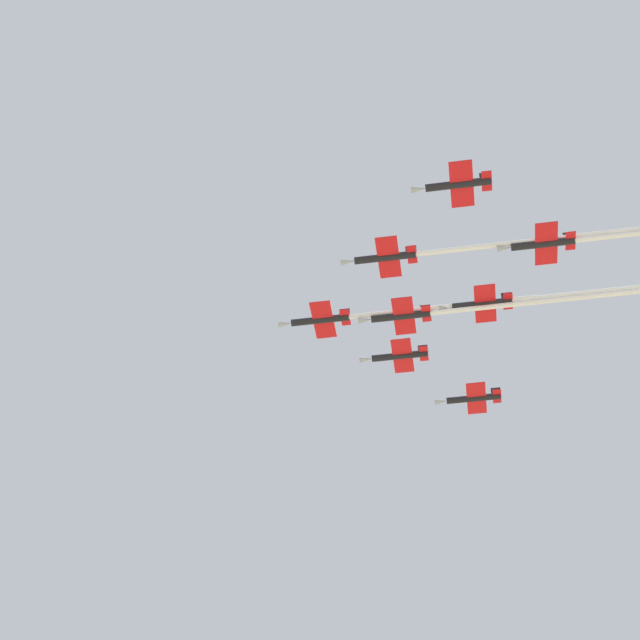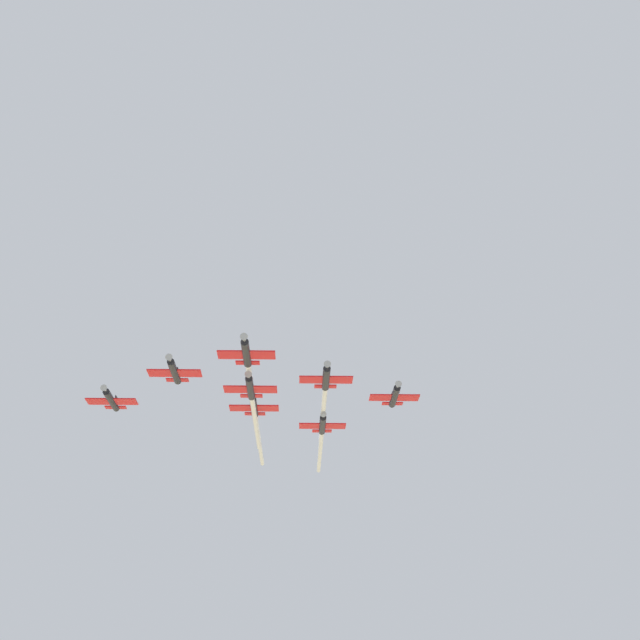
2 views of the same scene
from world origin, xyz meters
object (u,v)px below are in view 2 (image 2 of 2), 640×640
object	(u,v)px
jet_port_trail	(257,426)
jet_port_inner	(324,399)
jet_port_outer	(253,407)
jet_starboard_outer	(395,396)
jet_starboard_inner	(174,371)
jet_lead	(249,374)
jet_center_rear	(111,400)
jet_starboard_trail	(321,439)

from	to	relation	value
jet_port_trail	jet_port_inner	bearing A→B (deg)	127.76
jet_port_outer	jet_starboard_outer	size ratio (longest dim) A/B	3.46
jet_starboard_inner	jet_lead	bearing A→B (deg)	168.40
jet_starboard_inner	jet_center_rear	bearing A→B (deg)	-45.00
jet_port_inner	jet_port_trail	bearing A→B (deg)	-52.24
jet_port_inner	jet_starboard_outer	bearing A→B (deg)	-175.93
jet_lead	jet_port_inner	world-z (taller)	jet_port_inner
jet_port_inner	jet_port_outer	bearing A→B (deg)	-3.50
jet_port_inner	jet_starboard_outer	distance (m)	13.29
jet_port_outer	jet_starboard_trail	distance (m)	27.82
jet_lead	jet_starboard_trail	distance (m)	42.40
jet_port_inner	jet_port_trail	size ratio (longest dim) A/B	0.95
jet_port_inner	jet_port_trail	xyz separation A→B (m)	(-19.91, 8.35, -0.50)
jet_center_rear	jet_port_trail	size ratio (longest dim) A/B	0.27
jet_port_inner	jet_starboard_inner	bearing A→B (deg)	24.91
jet_starboard_outer	jet_center_rear	world-z (taller)	jet_starboard_outer
jet_lead	jet_starboard_trail	bearing A→B (deg)	-108.18
jet_starboard_outer	jet_center_rear	size ratio (longest dim) A/B	1.00
jet_port_inner	jet_starboard_outer	world-z (taller)	jet_starboard_outer
jet_lead	jet_starboard_outer	distance (m)	30.90
jet_port_trail	jet_starboard_trail	distance (m)	15.57
jet_starboard_inner	jet_port_trail	bearing A→B (deg)	-114.25
jet_port_trail	jet_starboard_trail	bearing A→B (deg)	-148.18
jet_starboard_outer	jet_starboard_trail	size ratio (longest dim) A/B	0.30
jet_starboard_trail	jet_port_outer	bearing A→B (deg)	61.61
jet_lead	jet_port_inner	xyz separation A→B (m)	(4.13, 19.57, 0.26)
jet_center_rear	jet_starboard_inner	bearing A→B (deg)	135.00
jet_port_trail	jet_starboard_inner	bearing A→B (deg)	65.75
jet_port_outer	jet_starboard_trail	bearing A→B (deg)	-118.39
jet_lead	jet_starboard_outer	xyz separation A→B (m)	(15.18, 26.89, 1.20)
jet_port_outer	jet_starboard_outer	xyz separation A→B (m)	(22.96, 13.13, 2.38)
jet_port_outer	jet_center_rear	xyz separation A→B (m)	(-23.09, -12.90, 1.27)
jet_port_trail	jet_starboard_trail	world-z (taller)	jet_port_trail
jet_starboard_inner	jet_port_trail	world-z (taller)	jet_starboard_inner
jet_lead	jet_port_inner	bearing A→B (deg)	-131.40
jet_starboard_inner	jet_center_rear	world-z (taller)	jet_starboard_inner
jet_starboard_inner	jet_starboard_outer	bearing A→B (deg)	-161.57
jet_port_trail	jet_starboard_outer	bearing A→B (deg)	148.62
jet_port_outer	jet_center_rear	bearing A→B (deg)	-0.29
jet_starboard_inner	jet_port_inner	bearing A→B (deg)	-155.09
jet_port_inner	jet_starboard_outer	size ratio (longest dim) A/B	3.54
jet_lead	jet_port_inner	distance (m)	20.00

